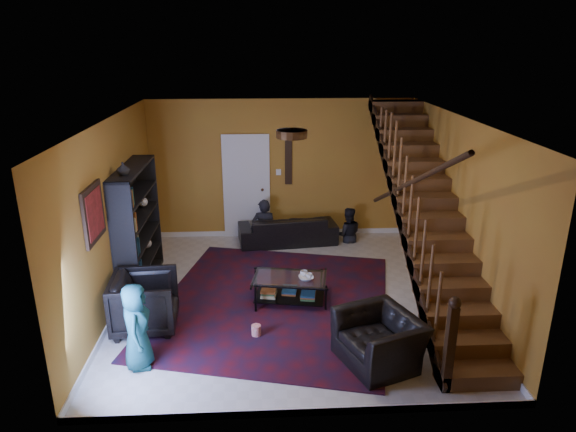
% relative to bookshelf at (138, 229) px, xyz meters
% --- Properties ---
extents(floor, '(5.50, 5.50, 0.00)m').
position_rel_bookshelf_xyz_m(floor, '(2.40, -0.60, -0.96)').
color(floor, beige).
rests_on(floor, ground).
extents(room, '(5.50, 5.50, 5.50)m').
position_rel_bookshelf_xyz_m(room, '(1.07, 0.73, -0.91)').
color(room, '#A97C25').
rests_on(room, ground).
extents(staircase, '(0.95, 5.02, 3.18)m').
position_rel_bookshelf_xyz_m(staircase, '(4.53, -0.60, 0.43)').
color(staircase, brown).
rests_on(staircase, floor).
extents(bookshelf, '(0.35, 1.80, 2.00)m').
position_rel_bookshelf_xyz_m(bookshelf, '(0.00, 0.00, 0.00)').
color(bookshelf, black).
rests_on(bookshelf, floor).
extents(door, '(0.82, 0.05, 2.05)m').
position_rel_bookshelf_xyz_m(door, '(1.70, 2.12, 0.06)').
color(door, silver).
rests_on(door, floor).
extents(framed_picture, '(0.04, 0.74, 0.74)m').
position_rel_bookshelf_xyz_m(framed_picture, '(-0.17, -1.50, 0.79)').
color(framed_picture, maroon).
rests_on(framed_picture, room).
extents(wall_hanging, '(0.14, 0.03, 0.90)m').
position_rel_bookshelf_xyz_m(wall_hanging, '(2.55, 2.13, 0.59)').
color(wall_hanging, black).
rests_on(wall_hanging, room).
extents(ceiling_fixture, '(0.40, 0.40, 0.10)m').
position_rel_bookshelf_xyz_m(ceiling_fixture, '(2.40, -1.40, 1.78)').
color(ceiling_fixture, '#3F2814').
rests_on(ceiling_fixture, room).
extents(rug, '(4.20, 4.57, 0.02)m').
position_rel_bookshelf_xyz_m(rug, '(2.18, -0.78, -0.95)').
color(rug, '#410B13').
rests_on(rug, floor).
extents(sofa, '(2.01, 0.98, 0.56)m').
position_rel_bookshelf_xyz_m(sofa, '(2.52, 1.70, -0.68)').
color(sofa, black).
rests_on(sofa, floor).
extents(armchair_left, '(0.95, 0.92, 0.81)m').
position_rel_bookshelf_xyz_m(armchair_left, '(0.35, -1.42, -0.56)').
color(armchair_left, black).
rests_on(armchair_left, floor).
extents(armchair_right, '(1.17, 1.24, 0.65)m').
position_rel_bookshelf_xyz_m(armchair_right, '(3.45, -2.40, -0.64)').
color(armchair_right, black).
rests_on(armchair_right, floor).
extents(person_adult_a, '(0.51, 0.35, 1.35)m').
position_rel_bookshelf_xyz_m(person_adult_a, '(2.05, 1.75, -0.74)').
color(person_adult_a, black).
rests_on(person_adult_a, sofa).
extents(person_adult_b, '(0.57, 0.45, 1.15)m').
position_rel_bookshelf_xyz_m(person_adult_b, '(3.74, 1.75, -0.84)').
color(person_adult_b, black).
rests_on(person_adult_b, sofa).
extents(person_child, '(0.40, 0.57, 1.12)m').
position_rel_bookshelf_xyz_m(person_child, '(0.45, -2.32, -0.40)').
color(person_child, '#17555B').
rests_on(person_child, armchair_left).
extents(coffee_table, '(1.20, 0.82, 0.42)m').
position_rel_bookshelf_xyz_m(coffee_table, '(2.42, -0.78, -0.72)').
color(coffee_table, black).
rests_on(coffee_table, floor).
extents(cup_a, '(0.15, 0.15, 0.09)m').
position_rel_bookshelf_xyz_m(cup_a, '(2.64, -0.75, -0.49)').
color(cup_a, '#999999').
rests_on(cup_a, coffee_table).
extents(cup_b, '(0.10, 0.10, 0.09)m').
position_rel_bookshelf_xyz_m(cup_b, '(2.71, -0.84, -0.50)').
color(cup_b, '#999999').
rests_on(cup_b, coffee_table).
extents(bowl, '(0.24, 0.24, 0.06)m').
position_rel_bookshelf_xyz_m(bowl, '(2.66, -0.87, -0.51)').
color(bowl, '#999999').
rests_on(bowl, coffee_table).
extents(vase, '(0.18, 0.18, 0.19)m').
position_rel_bookshelf_xyz_m(vase, '(-0.00, -0.50, 1.13)').
color(vase, '#999999').
rests_on(vase, bookshelf).
extents(popcorn_bucket, '(0.13, 0.13, 0.15)m').
position_rel_bookshelf_xyz_m(popcorn_bucket, '(1.90, -1.73, -0.87)').
color(popcorn_bucket, red).
rests_on(popcorn_bucket, rug).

